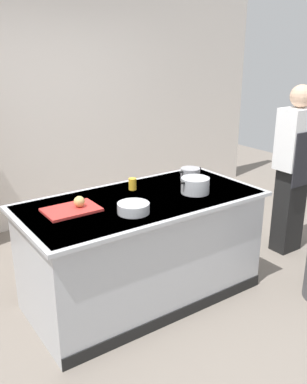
{
  "coord_description": "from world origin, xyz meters",
  "views": [
    {
      "loc": [
        -1.74,
        -2.66,
        2.07
      ],
      "look_at": [
        0.25,
        0.2,
        0.85
      ],
      "focal_mm": 39.36,
      "sensor_mm": 36.0,
      "label": 1
    }
  ],
  "objects_px": {
    "onion": "(79,202)",
    "stock_pot": "(195,185)",
    "mixing_bowl": "(133,208)",
    "person_chef": "(294,167)",
    "juice_cup": "(132,184)",
    "sauce_pan": "(190,174)"
  },
  "relations": [
    {
      "from": "stock_pot",
      "to": "juice_cup",
      "type": "height_order",
      "value": "stock_pot"
    },
    {
      "from": "stock_pot",
      "to": "mixing_bowl",
      "type": "height_order",
      "value": "stock_pot"
    },
    {
      "from": "onion",
      "to": "stock_pot",
      "type": "xyz_separation_m",
      "value": [
        0.96,
        -0.21,
        0.0
      ]
    },
    {
      "from": "mixing_bowl",
      "to": "juice_cup",
      "type": "distance_m",
      "value": 0.53
    },
    {
      "from": "onion",
      "to": "stock_pot",
      "type": "relative_size",
      "value": 0.28
    },
    {
      "from": "mixing_bowl",
      "to": "person_chef",
      "type": "xyz_separation_m",
      "value": [
        1.96,
        0.09,
        -0.02
      ]
    },
    {
      "from": "sauce_pan",
      "to": "person_chef",
      "type": "height_order",
      "value": "person_chef"
    },
    {
      "from": "juice_cup",
      "to": "person_chef",
      "type": "relative_size",
      "value": 0.06
    },
    {
      "from": "person_chef",
      "to": "onion",
      "type": "bearing_deg",
      "value": 71.16
    },
    {
      "from": "stock_pot",
      "to": "sauce_pan",
      "type": "height_order",
      "value": "stock_pot"
    },
    {
      "from": "stock_pot",
      "to": "mixing_bowl",
      "type": "relative_size",
      "value": 1.27
    },
    {
      "from": "sauce_pan",
      "to": "mixing_bowl",
      "type": "height_order",
      "value": "sauce_pan"
    },
    {
      "from": "mixing_bowl",
      "to": "juice_cup",
      "type": "bearing_deg",
      "value": 58.58
    },
    {
      "from": "juice_cup",
      "to": "person_chef",
      "type": "xyz_separation_m",
      "value": [
        1.68,
        -0.37,
        -0.04
      ]
    },
    {
      "from": "person_chef",
      "to": "mixing_bowl",
      "type": "bearing_deg",
      "value": 78.91
    },
    {
      "from": "onion",
      "to": "person_chef",
      "type": "xyz_separation_m",
      "value": [
        2.25,
        -0.21,
        -0.05
      ]
    },
    {
      "from": "sauce_pan",
      "to": "juice_cup",
      "type": "relative_size",
      "value": 2.43
    },
    {
      "from": "mixing_bowl",
      "to": "juice_cup",
      "type": "relative_size",
      "value": 2.39
    },
    {
      "from": "juice_cup",
      "to": "person_chef",
      "type": "height_order",
      "value": "person_chef"
    },
    {
      "from": "sauce_pan",
      "to": "person_chef",
      "type": "distance_m",
      "value": 1.15
    },
    {
      "from": "onion",
      "to": "sauce_pan",
      "type": "xyz_separation_m",
      "value": [
        1.14,
        0.08,
        -0.0
      ]
    },
    {
      "from": "sauce_pan",
      "to": "mixing_bowl",
      "type": "xyz_separation_m",
      "value": [
        -0.85,
        -0.37,
        -0.02
      ]
    }
  ]
}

